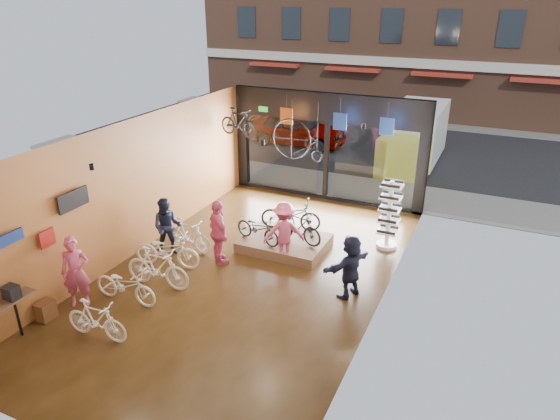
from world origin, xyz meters
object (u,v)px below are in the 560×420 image
Objects in this scene: floor_bike_5 at (188,235)px; customer_5 at (350,266)px; floor_bike_1 at (96,320)px; customer_3 at (284,232)px; street_car at (296,128)px; display_platform at (285,243)px; sunglasses_rack at (389,215)px; customer_0 at (76,272)px; display_bike_left at (258,228)px; floor_bike_3 at (157,268)px; floor_bike_4 at (167,250)px; customer_2 at (219,233)px; display_bike_mid at (298,227)px; display_bike_right at (291,215)px; penny_farthing at (299,141)px; box_truck at (413,139)px; hung_bike at (239,122)px; customer_1 at (167,227)px; floor_bike_2 at (125,285)px.

customer_5 reaches higher than floor_bike_5.
customer_3 is (2.24, 4.80, 0.41)m from floor_bike_1.
street_car is 2.03× the size of display_platform.
sunglasses_rack reaches higher than floor_bike_5.
display_bike_left is at bearing 22.26° from customer_0.
floor_bike_3 is 1.03m from floor_bike_4.
customer_2 is at bearing -13.84° from floor_bike_1.
display_bike_mid is 0.89× the size of customer_0.
street_car is 11.10m from display_bike_mid.
penny_farthing reaches higher than display_bike_right.
box_truck is 3.86× the size of hung_bike.
floor_bike_3 is at bearing 155.89° from display_bike_mid.
customer_0 reaches higher than floor_bike_5.
street_car is at bearing -125.96° from customer_5.
display_platform is 1.47× the size of customer_5.
sunglasses_rack is (3.96, 2.85, 0.11)m from customer_2.
penny_farthing reaches higher than customer_5.
sunglasses_rack is (5.55, 2.99, 0.19)m from customer_1.
display_bike_right is 3.42m from customer_5.
floor_bike_3 is 1.15× the size of display_bike_left.
penny_farthing is (-0.89, 3.16, 1.63)m from customer_3.
floor_bike_5 is at bearing 7.93° from floor_bike_3.
display_platform is at bearing -30.75° from floor_bike_2.
sunglasses_rack is at bearing -158.95° from customer_5.
display_bike_right is (2.36, 2.94, 0.29)m from floor_bike_4.
display_bike_mid is 0.86m from display_bike_right.
box_truck is 3.89× the size of display_bike_mid.
street_car is 11.91m from customer_1.
floor_bike_2 is (-4.17, -13.28, -0.75)m from box_truck.
hung_bike reaches higher than customer_1.
floor_bike_3 is 4.06m from display_bike_mid.
display_bike_left is at bearing -149.74° from sunglasses_rack.
street_car is at bearing 111.17° from display_platform.
customer_2 is at bearing -1.83° from customer_3.
floor_bike_4 is at bearing -162.33° from hung_bike.
floor_bike_2 is at bearing -173.58° from street_car.
street_car is at bearing -99.87° from customer_3.
box_truck reaches higher than display_bike_left.
customer_5 is at bearing -113.39° from hung_bike.
display_platform is 1.03m from customer_3.
display_bike_right is (3.85, -9.53, -0.05)m from street_car.
box_truck is at bearing -99.82° from street_car.
floor_bike_1 is 0.91× the size of customer_1.
penny_farthing is (1.44, 5.73, 1.96)m from floor_bike_3.
floor_bike_5 is at bearing -116.02° from penny_farthing.
floor_bike_4 is (-0.41, 0.94, -0.05)m from floor_bike_3.
penny_farthing is (2.25, 4.17, 1.66)m from customer_1.
floor_bike_3 is at bearing 102.91° from customer_2.
display_bike_left is 0.89× the size of customer_3.
customer_2 is (-1.17, -2.19, 0.14)m from display_bike_right.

